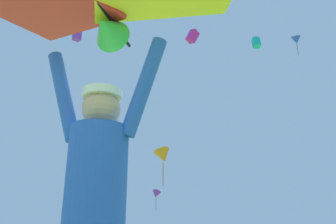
% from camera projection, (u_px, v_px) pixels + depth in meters
% --- Properties ---
extents(kite_flyer_person, '(0.81, 0.37, 1.92)m').
position_uv_depth(kite_flyer_person, '(95.00, 206.00, 1.92)').
color(kite_flyer_person, '#424751').
rests_on(kite_flyer_person, ground).
extents(held_stunt_kite, '(2.12, 1.19, 0.43)m').
position_uv_depth(held_stunt_kite, '(102.00, 0.00, 2.27)').
color(held_stunt_kite, black).
extents(distant_kite_purple_far_center, '(0.89, 0.93, 1.85)m').
position_uv_depth(distant_kite_purple_far_center, '(156.00, 194.00, 31.29)').
color(distant_kite_purple_far_center, purple).
extents(distant_kite_teal_mid_right, '(0.88, 0.94, 1.15)m').
position_uv_depth(distant_kite_teal_mid_right, '(256.00, 43.00, 34.19)').
color(distant_kite_teal_mid_right, '#19B2AD').
extents(distant_kite_orange_low_left, '(1.72, 1.56, 2.88)m').
position_uv_depth(distant_kite_orange_low_left, '(163.00, 156.00, 26.50)').
color(distant_kite_orange_low_left, orange).
extents(distant_kite_blue_high_right, '(1.37, 1.49, 2.34)m').
position_uv_depth(distant_kite_blue_high_right, '(296.00, 40.00, 36.37)').
color(distant_kite_blue_high_right, blue).
extents(distant_kite_magenta_low_right, '(1.61, 1.28, 1.71)m').
position_uv_depth(distant_kite_magenta_low_right, '(193.00, 36.00, 38.40)').
color(distant_kite_magenta_low_right, '#DB2393').
extents(distant_kite_purple_overhead_distant, '(0.71, 0.72, 0.82)m').
position_uv_depth(distant_kite_purple_overhead_distant, '(77.00, 35.00, 25.33)').
color(distant_kite_purple_overhead_distant, purple).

